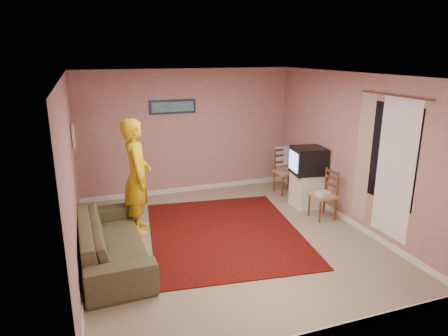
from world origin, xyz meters
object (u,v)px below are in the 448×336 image
object	(u,v)px
chair_a	(286,167)
crt_tv	(308,160)
sofa	(112,240)
chair_b	(323,190)
tv_cabinet	(307,190)
person	(137,176)

from	to	relation	value
chair_a	crt_tv	bearing A→B (deg)	-92.70
sofa	chair_b	bearing A→B (deg)	-86.34
crt_tv	sofa	xyz separation A→B (m)	(-3.74, -0.98, -0.60)
chair_a	chair_b	world-z (taller)	chair_a
crt_tv	chair_a	distance (m)	0.89
tv_cabinet	person	world-z (taller)	person
chair_a	sofa	bearing A→B (deg)	-157.86
crt_tv	chair_b	world-z (taller)	crt_tv
tv_cabinet	chair_a	distance (m)	0.86
sofa	person	xyz separation A→B (m)	(0.52, 0.93, 0.63)
chair_a	person	distance (m)	3.35
crt_tv	sofa	world-z (taller)	crt_tv
crt_tv	person	distance (m)	3.23
crt_tv	chair_b	bearing A→B (deg)	-85.28
crt_tv	sofa	size ratio (longest dim) A/B	0.30
crt_tv	chair_b	distance (m)	0.73
tv_cabinet	chair_b	xyz separation A→B (m)	(-0.04, -0.63, 0.22)
tv_cabinet	sofa	distance (m)	3.88
tv_cabinet	crt_tv	distance (m)	0.59
crt_tv	sofa	bearing A→B (deg)	-157.38
crt_tv	chair_a	xyz separation A→B (m)	(-0.01, 0.82, -0.34)
sofa	person	distance (m)	1.24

